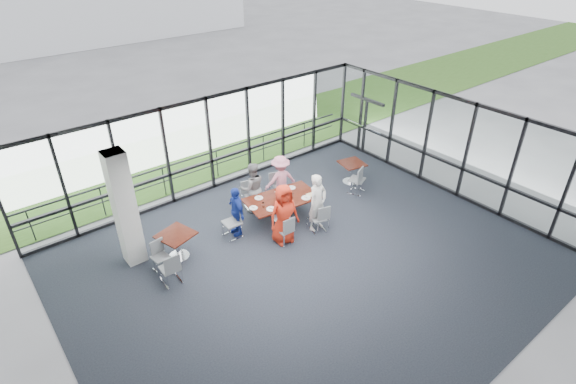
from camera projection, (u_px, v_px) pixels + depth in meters
floor at (310, 261)px, 11.98m from camera, size 12.00×10.00×0.02m
ceiling at (314, 153)px, 10.32m from camera, size 12.00×10.00×0.04m
wall_left at (57, 328)px, 7.95m from camera, size 0.10×10.00×3.20m
wall_front at (501, 335)px, 7.81m from camera, size 12.00×0.10×3.20m
curtain_wall_back at (210, 144)px, 14.49m from camera, size 12.00×0.10×3.20m
curtain_wall_right at (453, 146)px, 14.36m from camera, size 0.10×10.00×3.20m
exit_door at (365, 127)px, 17.15m from camera, size 0.12×1.60×2.10m
structural_column at (125, 209)px, 11.23m from camera, size 0.50×0.50×3.20m
apron at (152, 140)px, 18.67m from camera, size 80.00×70.00×0.02m
grass_strip at (174, 156)px, 17.32m from camera, size 80.00×5.00×0.01m
guard_rail at (204, 168)px, 15.46m from camera, size 12.00×0.06×0.06m
main_table at (282, 201)px, 13.35m from camera, size 2.28×1.45×0.75m
side_table_left at (176, 238)px, 11.82m from camera, size 1.05×1.05×0.75m
side_table_right at (352, 166)px, 15.29m from camera, size 0.92×0.92×0.75m
diner_near_left at (284, 214)px, 12.29m from camera, size 0.95×0.68×1.79m
diner_near_right at (317, 203)px, 12.83m from camera, size 0.69×0.54×1.77m
diner_far_left at (252, 188)px, 13.65m from camera, size 0.91×0.72×1.65m
diner_far_right at (281, 180)px, 14.12m from camera, size 1.14×0.75×1.62m
diner_end at (236, 211)px, 12.68m from camera, size 0.63×0.96×1.52m
chair_main_nl at (285, 230)px, 12.48m from camera, size 0.42×0.42×0.85m
chair_main_nr at (318, 218)px, 12.97m from camera, size 0.51×0.51×0.84m
chair_main_fl at (252, 196)px, 13.98m from camera, size 0.53×0.53×0.89m
chair_main_fr at (281, 187)px, 14.44m from camera, size 0.57×0.57×0.90m
chair_main_end at (232, 223)px, 12.68m from camera, size 0.49×0.49×0.96m
chair_spare_la at (170, 268)px, 11.06m from camera, size 0.46×0.46×0.90m
chair_spare_lb at (160, 257)px, 11.50m from camera, size 0.44×0.44×0.81m
chair_spare_r at (357, 180)px, 14.77m from camera, size 0.63×0.63×0.97m
plate_nl at (271, 209)px, 12.77m from camera, size 0.28×0.28×0.01m
plate_nr at (306, 198)px, 13.28m from camera, size 0.28×0.28×0.01m
plate_fl at (259, 198)px, 13.28m from camera, size 0.25×0.25×0.01m
plate_fr at (292, 188)px, 13.79m from camera, size 0.24×0.24×0.01m
plate_end at (253, 208)px, 12.82m from camera, size 0.25×0.25×0.01m
tumbler_a at (279, 204)px, 12.89m from camera, size 0.06×0.06×0.13m
tumbler_b at (292, 196)px, 13.26m from camera, size 0.07×0.07×0.14m
tumbler_c at (279, 192)px, 13.45m from camera, size 0.07×0.07×0.13m
tumbler_d at (263, 205)px, 12.84m from camera, size 0.07×0.07×0.14m
menu_a at (285, 208)px, 12.81m from camera, size 0.34×0.26×0.00m
menu_b at (312, 194)px, 13.46m from camera, size 0.33×0.26×0.00m
menu_c at (280, 191)px, 13.63m from camera, size 0.35×0.28×0.00m
condiment_caddy at (283, 196)px, 13.33m from camera, size 0.10×0.07×0.04m
ketchup_bottle at (283, 195)px, 13.26m from camera, size 0.06×0.06×0.18m
green_bottle at (283, 195)px, 13.25m from camera, size 0.05×0.05×0.20m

